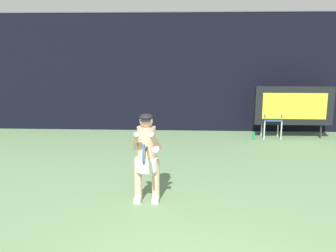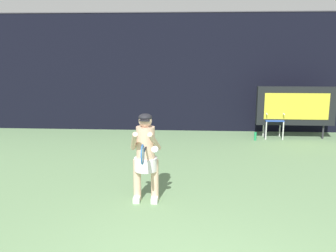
{
  "view_description": "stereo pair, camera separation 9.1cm",
  "coord_description": "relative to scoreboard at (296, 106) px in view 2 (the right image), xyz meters",
  "views": [
    {
      "loc": [
        -0.1,
        -3.19,
        2.52
      ],
      "look_at": [
        -0.45,
        3.99,
        1.05
      ],
      "focal_mm": 39.94,
      "sensor_mm": 36.0,
      "label": 1
    },
    {
      "loc": [
        -0.01,
        -3.18,
        2.52
      ],
      "look_at": [
        -0.45,
        3.99,
        1.05
      ],
      "focal_mm": 39.94,
      "sensor_mm": 36.0,
      "label": 2
    }
  ],
  "objects": [
    {
      "name": "backdrop_screen",
      "position": [
        -2.98,
        0.93,
        0.86
      ],
      "size": [
        18.0,
        0.12,
        3.66
      ],
      "color": "black",
      "rests_on": "ground"
    },
    {
      "name": "scoreboard",
      "position": [
        0.0,
        0.0,
        0.0
      ],
      "size": [
        2.2,
        0.21,
        1.5
      ],
      "color": "black",
      "rests_on": "ground"
    },
    {
      "name": "tennis_player",
      "position": [
        -3.73,
        -4.79,
        -0.13
      ],
      "size": [
        0.53,
        0.6,
        1.5
      ],
      "color": "white",
      "rests_on": "ground"
    },
    {
      "name": "water_bottle",
      "position": [
        -1.16,
        -0.33,
        -0.82
      ],
      "size": [
        0.07,
        0.07,
        0.27
      ],
      "color": "#1F9252",
      "rests_on": "ground"
    },
    {
      "name": "tennis_racket",
      "position": [
        -3.71,
        -5.33,
        0.02
      ],
      "size": [
        0.03,
        0.6,
        0.31
      ],
      "rotation": [
        0.0,
        0.0,
        0.15
      ],
      "color": "black"
    },
    {
      "name": "umpire_chair",
      "position": [
        -0.6,
        0.06,
        -0.33
      ],
      "size": [
        0.52,
        0.44,
        1.08
      ],
      "color": "white",
      "rests_on": "ground"
    }
  ]
}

